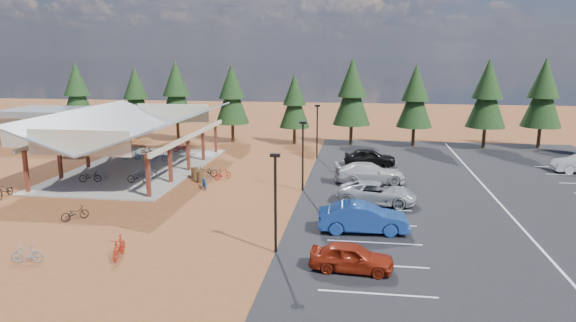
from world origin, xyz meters
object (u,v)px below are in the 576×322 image
Objects in this scene: bike_8 at (5,191)px; bike_11 at (119,247)px; bike_6 at (159,157)px; car_2 at (377,193)px; car_4 at (370,157)px; bike_12 at (75,213)px; bike_14 at (204,182)px; bike_3 at (147,151)px; car_1 at (363,218)px; bike_1 at (100,173)px; bike_15 at (223,174)px; bike_2 at (131,155)px; bike_7 at (181,147)px; lamp_post_1 at (303,151)px; bike_4 at (139,177)px; trash_bin_1 at (195,173)px; trash_bin_0 at (201,177)px; car_3 at (370,173)px; bike_16 at (206,171)px; lamp_post_2 at (317,128)px; outbuilding at (59,126)px; bike_13 at (27,254)px; bike_pavilion at (135,126)px; lamp_post_0 at (275,196)px; bike_5 at (145,171)px; car_0 at (352,257)px; bike_0 at (90,177)px.

bike_11 is (12.90, -9.08, 0.08)m from bike_8.
bike_6 is 14.08m from bike_8.
car_4 is (-0.35, 11.82, 0.05)m from car_2.
bike_14 is (5.54, 8.32, 0.04)m from bike_12.
bike_3 is 0.31× the size of car_1.
bike_15 is at bearing -72.43° from bike_1.
bike_2 is 5.50m from bike_7.
bike_3 reaches higher than bike_12.
lamp_post_1 reaches higher than bike_4.
bike_15 is at bearing -0.67° from trash_bin_1.
trash_bin_0 is 15.16m from bike_11.
car_3 is at bearing -76.45° from bike_1.
trash_bin_0 is at bearing -4.05° from bike_16.
bike_2 is 1.02× the size of bike_16.
lamp_post_2 is 2.90× the size of bike_4.
bike_2 is at bearing 113.67° from bike_14.
outbuilding is at bearing -128.26° from bike_16.
outbuilding is 7.11× the size of bike_13.
bike_16 is at bearing 23.33° from bike_15.
bike_15 is (1.47, 1.17, -0.01)m from trash_bin_0.
bike_6 is at bearing 75.79° from bike_pavilion.
lamp_post_0 reaches higher than bike_16.
bike_5 is at bearing -176.47° from bike_6.
lamp_post_2 reaches higher than bike_12.
bike_5 is at bearing 35.56° from bike_8.
outbuilding is at bearing 52.43° from bike_6.
bike_5 is at bearing -79.30° from bike_16.
car_0 is at bearing -154.57° from bike_12.
bike_4 is 12.63m from bike_7.
trash_bin_1 is at bearing -64.11° from bike_4.
trash_bin_1 is 4.41m from bike_4.
car_4 is at bearing -60.52° from bike_1.
bike_4 reaches higher than bike_3.
lamp_post_1 is 3.34× the size of bike_3.
bike_0 is 0.95× the size of bike_4.
bike_5 is (-0.15, 1.58, 0.08)m from bike_4.
lamp_post_1 reaches higher than car_3.
bike_14 is at bearing -100.84° from bike_0.
trash_bin_0 is at bearing 91.65° from bike_14.
lamp_post_0 is at bearing -152.16° from bike_12.
bike_12 is at bearing 87.78° from car_1.
bike_12 is at bearing -179.73° from bike_13.
car_3 reaches higher than trash_bin_0.
bike_11 is at bearing 144.68° from car_4.
bike_0 is 15.61m from bike_13.
car_2 reaches higher than bike_11.
car_0 is at bearing 179.74° from car_2.
bike_5 is (-12.89, 1.73, -2.33)m from lamp_post_1.
trash_bin_1 is 15.53m from car_4.
car_3 is (16.53, 17.90, 0.37)m from bike_13.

